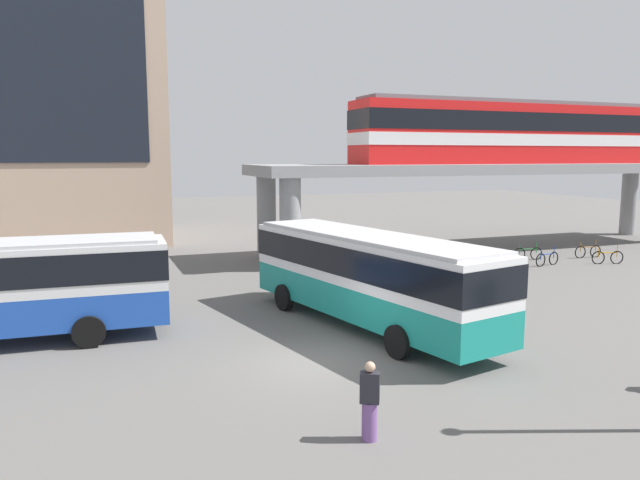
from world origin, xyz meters
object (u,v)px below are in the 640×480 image
(train, at_px, (516,132))
(bicycle_black, at_px, (383,263))
(bicycle_orange, at_px, (608,257))
(bicycle_green, at_px, (528,254))
(bicycle_silver, at_px, (471,261))
(bus_main, at_px, (367,270))
(pedestrian_by_bike_rack, at_px, (370,404))
(bicycle_blue, at_px, (547,259))
(bicycle_brown, at_px, (588,251))

(train, relative_size, bicycle_black, 12.50)
(bicycle_orange, bearing_deg, bicycle_green, 141.14)
(bicycle_silver, bearing_deg, bicycle_orange, -13.22)
(bus_main, bearing_deg, pedestrian_by_bike_rack, -115.14)
(bicycle_blue, bearing_deg, bicycle_silver, 166.32)
(bicycle_green, height_order, bicycle_black, same)
(bus_main, xyz_separation_m, bicycle_blue, (14.01, 7.06, -1.63))
(bicycle_green, bearing_deg, bicycle_black, 177.64)
(bicycle_black, bearing_deg, bicycle_blue, -13.99)
(bicycle_brown, distance_m, pedestrian_by_bike_rack, 26.71)
(bicycle_brown, height_order, pedestrian_by_bike_rack, pedestrian_by_bike_rack)
(train, height_order, pedestrian_by_bike_rack, train)
(bicycle_brown, bearing_deg, bicycle_silver, -178.80)
(bus_main, relative_size, bicycle_blue, 6.39)
(bus_main, bearing_deg, bicycle_brown, 24.60)
(bicycle_brown, bearing_deg, bus_main, -155.40)
(bicycle_blue, bearing_deg, train, 68.32)
(bus_main, bearing_deg, bicycle_black, 60.13)
(train, bearing_deg, bicycle_black, -161.12)
(bus_main, distance_m, bicycle_black, 10.77)
(bicycle_black, distance_m, bicycle_brown, 12.72)
(bus_main, height_order, bicycle_blue, bus_main)
(bicycle_green, bearing_deg, pedestrian_by_bike_rack, -137.29)
(bicycle_orange, relative_size, bicycle_brown, 0.97)
(bicycle_silver, bearing_deg, bus_main, -140.78)
(bicycle_blue, height_order, pedestrian_by_bike_rack, pedestrian_by_bike_rack)
(bicycle_silver, relative_size, bicycle_blue, 1.00)
(bus_main, height_order, bicycle_brown, bus_main)
(bus_main, bearing_deg, bicycle_silver, 39.22)
(bicycle_silver, height_order, pedestrian_by_bike_rack, pedestrian_by_bike_rack)
(train, xyz_separation_m, bicycle_black, (-11.08, -3.79, -6.94))
(bicycle_brown, bearing_deg, pedestrian_by_bike_rack, -143.74)
(bicycle_orange, distance_m, bicycle_blue, 3.51)
(bus_main, distance_m, bicycle_brown, 19.85)
(bicycle_black, bearing_deg, train, 18.88)
(bicycle_orange, xyz_separation_m, bicycle_brown, (0.56, 1.94, 0.00))
(train, distance_m, bicycle_silver, 10.72)
(bicycle_silver, bearing_deg, train, 37.33)
(bicycle_green, distance_m, bicycle_blue, 1.82)
(bicycle_green, distance_m, bicycle_brown, 3.80)
(train, distance_m, bus_main, 21.58)
(bicycle_silver, xyz_separation_m, bicycle_brown, (8.10, 0.17, 0.00))
(bicycle_blue, bearing_deg, bicycle_orange, -12.65)
(bicycle_black, bearing_deg, bicycle_silver, -14.27)
(bicycle_green, relative_size, bicycle_brown, 0.99)
(train, distance_m, bicycle_orange, 9.72)
(bus_main, height_order, bicycle_orange, bus_main)
(bicycle_blue, xyz_separation_m, bicycle_brown, (3.98, 1.17, 0.00))
(train, bearing_deg, pedestrian_by_bike_rack, -134.08)
(bicycle_brown, bearing_deg, bicycle_blue, -163.54)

